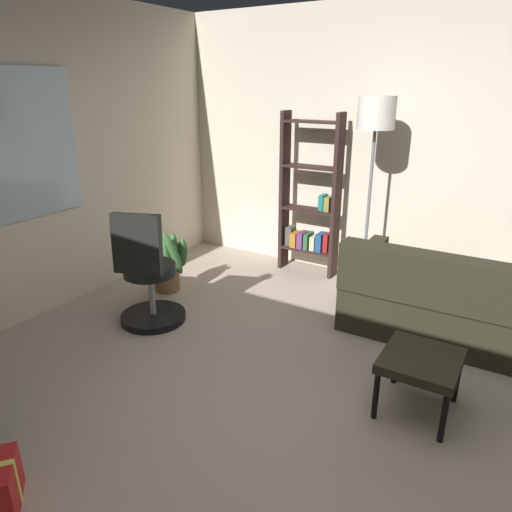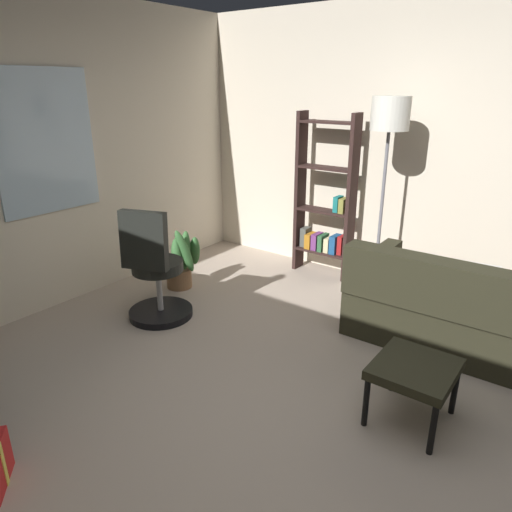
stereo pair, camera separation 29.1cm
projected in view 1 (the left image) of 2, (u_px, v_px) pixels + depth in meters
name	position (u px, v px, depth m)	size (l,w,h in m)	color
ground_plane	(324.00, 427.00, 2.90)	(4.80, 5.53, 0.10)	#B09F8E
wall_back_with_windows	(10.00, 162.00, 3.78)	(4.80, 0.12, 2.70)	beige
wall_right_with_frames	(438.00, 152.00, 4.37)	(0.12, 5.53, 2.70)	beige
couch	(490.00, 303.00, 3.82)	(1.76, 1.98, 0.78)	#28271A
footstool	(421.00, 364.00, 2.87)	(0.49, 0.45, 0.39)	#28271A
office_chair	(148.00, 281.00, 3.93)	(0.57, 0.56, 1.01)	black
bookshelf	(310.00, 206.00, 4.94)	(0.18, 0.64, 1.70)	#2F1E1B
floor_lamp	(375.00, 131.00, 4.11)	(0.33, 0.33, 1.85)	slate
potted_plant	(171.00, 265.00, 4.62)	(0.47, 0.36, 0.65)	brown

